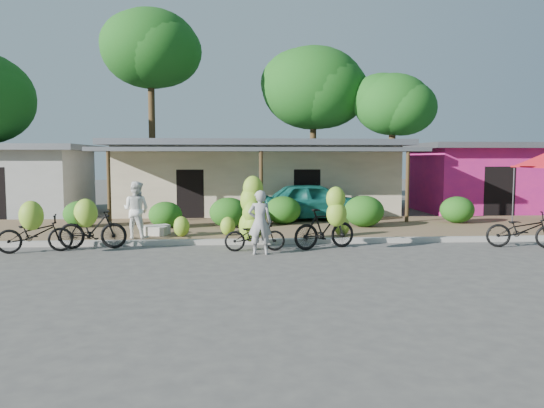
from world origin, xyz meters
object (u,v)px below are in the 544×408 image
Objects in this scene: vendor at (260,222)px; bystander at (136,210)px; sack_far at (155,231)px; tree_center_right at (310,87)px; tree_near_right at (389,103)px; bike_left at (91,226)px; bike_center at (254,220)px; bike_far_right at (523,230)px; sack_near at (156,230)px; bike_far_left at (34,231)px; bike_right at (327,224)px; teal_van at (314,201)px.

vendor is 0.99× the size of bystander.
bystander reaches higher than sack_far.
vendor is (-3.64, -16.35, -5.76)m from tree_center_right.
tree_center_right reaches higher than sack_far.
tree_center_right is at bearing 153.43° from tree_near_right.
bike_center reaches higher than bike_left.
sack_near is (-10.76, 2.63, -0.25)m from bike_far_right.
tree_center_right is 4.20× the size of bike_far_right.
bike_far_left is 2.42× the size of sack_near.
sack_far is (2.87, 2.29, -0.34)m from bike_far_left.
bystander is (-3.52, 1.49, 0.16)m from bike_center.
bike_right is 2.64× the size of sack_far.
bike_center reaches higher than bike_far_right.
sack_far is at bearing 53.16° from bike_center.
bike_far_left is 0.99× the size of bike_center.
bike_left is at bearing 103.91° from bike_far_right.
bike_center reaches higher than sack_near.
bike_center is at bearing -78.55° from vendor.
tree_near_right is 10.31m from teal_van.
tree_center_right reaches higher than bike_far_left.
bike_left reaches higher than sack_near.
bike_left reaches higher than sack_far.
teal_van reaches higher than sack_far.
sack_near is 1.17m from bystander.
tree_center_right is 16.88m from bike_right.
bike_left is at bearing -118.60° from tree_center_right.
teal_van is at bearing -26.61° from bike_center.
teal_van is (-5.08, 6.23, 0.34)m from bike_far_right.
vendor is at bearing -42.46° from sack_far.
tree_center_right is at bearing -25.79° from bike_right.
bike_center reaches higher than sack_far.
bike_center is at bearing -34.17° from sack_far.
bike_left is 12.26m from bike_far_right.
sack_near is (1.48, 2.04, -0.40)m from bike_left.
bike_far_right is 2.81× the size of sack_far.
tree_center_right is at bearing 62.98° from sack_far.
tree_near_right reaches higher than sack_far.
bike_right reaches higher than bike_far_right.
tree_center_right is at bearing 30.56° from bike_far_right.
bystander is at bearing 64.46° from bike_center.
tree_center_right is 4.28× the size of bike_center.
vendor is at bearing -118.02° from tree_near_right.
tree_center_right is 17.71m from vendor.
bike_left is 0.91× the size of bike_far_right.
teal_van is (5.68, 3.60, 0.60)m from sack_near.
sack_near is at bearing 92.91° from bike_far_right.
tree_near_right reaches higher than teal_van.
teal_van is (2.47, 6.74, 0.00)m from vendor.
bike_right is at bearing -26.12° from sack_near.
bike_left reaches higher than bike_far_right.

